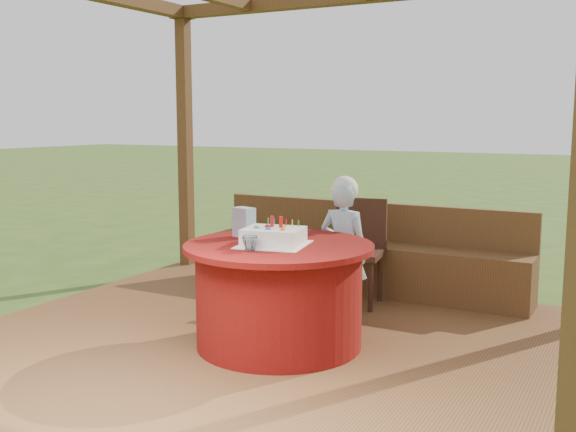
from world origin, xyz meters
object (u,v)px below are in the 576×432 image
object	(u,v)px
bench	(364,262)
table	(279,294)
drinking_glass	(250,243)
chair	(358,245)
gift_bag	(244,222)
elderly_woman	(344,247)
birthday_cake	(274,236)

from	to	relation	value
bench	table	xyz separation A→B (m)	(0.05, -1.70, 0.10)
drinking_glass	bench	bearing A→B (deg)	90.12
bench	chair	distance (m)	0.48
bench	table	bearing A→B (deg)	-88.20
chair	gift_bag	xyz separation A→B (m)	(-0.40, -1.18, 0.33)
table	elderly_woman	world-z (taller)	elderly_woman
birthday_cake	drinking_glass	size ratio (longest dim) A/B	5.06
chair	elderly_woman	bearing A→B (deg)	-79.13
bench	chair	bearing A→B (deg)	-75.82
chair	drinking_glass	xyz separation A→B (m)	(-0.10, -1.59, 0.27)
chair	elderly_woman	distance (m)	0.54
birthday_cake	gift_bag	distance (m)	0.38
bench	chair	size ratio (longest dim) A/B	3.36
drinking_glass	elderly_woman	bearing A→B (deg)	79.43
table	drinking_glass	distance (m)	0.50
table	birthday_cake	bearing A→B (deg)	-98.22
bench	gift_bag	xyz separation A→B (m)	(-0.30, -1.59, 0.56)
table	drinking_glass	size ratio (longest dim) A/B	12.74
elderly_woman	gift_bag	size ratio (longest dim) A/B	5.28
elderly_woman	chair	bearing A→B (deg)	100.87
bench	elderly_woman	bearing A→B (deg)	-77.67
table	gift_bag	xyz separation A→B (m)	(-0.35, 0.11, 0.46)
chair	drinking_glass	bearing A→B (deg)	-93.55
bench	gift_bag	bearing A→B (deg)	-100.58
elderly_woman	gift_bag	bearing A→B (deg)	-127.21
bench	drinking_glass	size ratio (longest dim) A/B	29.26
table	gift_bag	distance (m)	0.59
gift_bag	drinking_glass	size ratio (longest dim) A/B	2.10
bench	gift_bag	distance (m)	1.71
birthday_cake	gift_bag	xyz separation A→B (m)	(-0.34, 0.17, 0.05)
gift_bag	elderly_woman	bearing A→B (deg)	68.36
table	birthday_cake	xyz separation A→B (m)	(-0.01, -0.06, 0.41)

